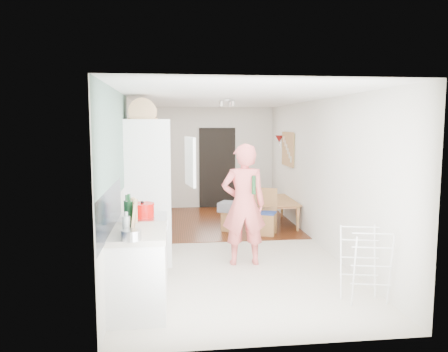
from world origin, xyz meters
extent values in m
cube|color=beige|center=(0.00, 0.00, 0.00)|extent=(3.20, 7.00, 0.01)
cube|color=#612712|center=(0.00, 1.85, 0.01)|extent=(3.20, 3.30, 0.01)
cube|color=gray|center=(-1.59, -2.00, 1.85)|extent=(0.02, 3.00, 1.30)
cube|color=black|center=(-1.59, -2.55, 1.15)|extent=(0.02, 1.90, 0.50)
cube|color=black|center=(0.20, 3.48, 1.00)|extent=(0.90, 0.04, 2.00)
cube|color=white|center=(-1.30, -2.55, 0.43)|extent=(0.60, 0.90, 0.86)
cube|color=beige|center=(-1.30, -2.55, 0.89)|extent=(0.62, 0.92, 0.06)
cube|color=white|center=(-1.30, -1.80, 0.44)|extent=(0.60, 0.60, 0.88)
cube|color=#B5B4B7|center=(-1.30, -1.80, 0.90)|extent=(0.60, 0.60, 0.04)
cube|color=white|center=(-1.27, -0.78, 1.07)|extent=(0.66, 0.66, 2.15)
cube|color=white|center=(-0.66, -1.08, 1.55)|extent=(0.14, 0.56, 0.70)
cube|color=white|center=(-0.96, -0.78, 1.55)|extent=(0.02, 0.52, 0.66)
cube|color=tan|center=(1.58, 1.90, 1.55)|extent=(0.03, 0.90, 0.70)
cube|color=#B06F42|center=(1.57, 1.90, 1.55)|extent=(0.00, 0.94, 0.74)
cone|color=maroon|center=(1.54, 2.55, 1.75)|extent=(0.18, 0.18, 0.16)
imported|color=#E66360|center=(0.13, -1.04, 1.06)|extent=(0.79, 0.53, 2.13)
imported|color=#B06F42|center=(1.20, 1.47, 0.22)|extent=(0.73, 1.28, 0.45)
cube|color=slate|center=(0.19, 1.00, 0.48)|extent=(0.53, 0.53, 0.18)
cylinder|color=red|center=(-1.30, -1.84, 1.01)|extent=(0.32, 0.32, 0.18)
cylinder|color=#B5B4B7|center=(-1.33, -2.95, 0.97)|extent=(0.24, 0.24, 0.10)
cylinder|color=#164320|center=(0.25, -1.19, 1.21)|extent=(0.06, 0.06, 0.27)
cylinder|color=#164320|center=(-1.38, -2.56, 1.08)|extent=(0.08, 0.08, 0.33)
cylinder|color=#164320|center=(-1.45, -2.23, 1.06)|extent=(0.08, 0.08, 0.28)
cylinder|color=beige|center=(-1.40, -2.75, 1.02)|extent=(0.09, 0.09, 0.20)
cylinder|color=tan|center=(-1.36, -2.16, 1.03)|extent=(0.08, 0.08, 0.23)
cylinder|color=tan|center=(-1.39, -2.02, 1.03)|extent=(0.07, 0.07, 0.22)
camera|label=1|loc=(-0.91, -7.31, 2.07)|focal=35.00mm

